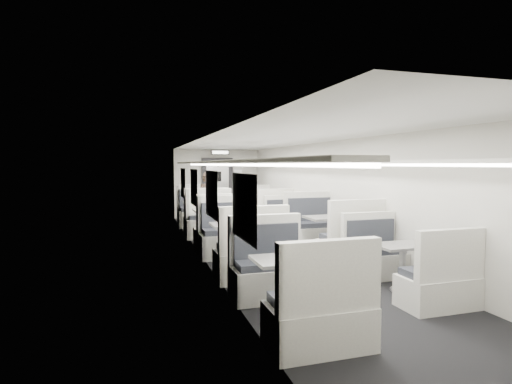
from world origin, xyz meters
TOP-DOWN VIEW (x-y plane):
  - room at (0.00, 0.00)m, footprint 3.24×12.24m
  - booth_left_a at (-1.00, 3.17)m, footprint 1.16×2.36m
  - booth_left_b at (-1.00, 1.31)m, footprint 1.16×2.36m
  - booth_left_c at (-1.00, -0.94)m, footprint 1.14×2.30m
  - booth_left_d at (-1.00, -3.54)m, footprint 1.07×2.17m
  - booth_right_a at (1.00, 3.58)m, footprint 1.10×2.24m
  - booth_right_b at (1.00, 1.24)m, footprint 0.96×1.96m
  - booth_right_c at (1.00, -0.68)m, footprint 1.16×2.35m
  - booth_right_d at (1.00, -2.99)m, footprint 0.99×2.00m
  - passenger at (-0.88, 2.76)m, footprint 0.65×0.46m
  - window_a at (-1.49, 3.40)m, footprint 0.02×1.18m
  - window_b at (-1.49, 1.20)m, footprint 0.02×1.18m
  - window_c at (-1.49, -1.00)m, footprint 0.02×1.18m
  - window_d at (-1.49, -3.20)m, footprint 0.02×1.18m
  - luggage_rack_left at (-1.24, -0.30)m, footprint 0.46×10.40m
  - luggage_rack_right at (1.24, -0.30)m, footprint 0.46×10.40m
  - vestibule_door at (0.00, 5.93)m, footprint 1.10×0.13m
  - exit_sign at (0.00, 5.44)m, footprint 0.62×0.12m
  - wall_notice at (0.75, 5.92)m, footprint 0.32×0.02m

SIDE VIEW (x-z plane):
  - booth_right_b at x=1.00m, z-range -0.17..0.87m
  - booth_right_d at x=1.00m, z-range -0.18..0.89m
  - booth_left_d at x=-1.00m, z-range -0.19..0.97m
  - booth_right_a at x=1.00m, z-range -0.20..1.00m
  - booth_left_c at x=-1.00m, z-range -0.20..1.03m
  - booth_right_c at x=1.00m, z-range -0.21..1.05m
  - booth_left_a at x=-1.00m, z-range -0.21..1.05m
  - booth_left_b at x=-1.00m, z-range -0.21..1.05m
  - passenger at x=-0.88m, z-range 0.00..1.68m
  - vestibule_door at x=0.00m, z-range -0.01..2.09m
  - room at x=0.00m, z-range -0.12..2.52m
  - window_a at x=-1.49m, z-range 0.93..1.77m
  - window_b at x=-1.49m, z-range 0.93..1.77m
  - window_c at x=-1.49m, z-range 0.93..1.77m
  - window_d at x=-1.49m, z-range 0.93..1.77m
  - wall_notice at x=0.75m, z-range 1.30..1.70m
  - luggage_rack_left at x=-1.24m, z-range 1.87..1.96m
  - luggage_rack_right at x=1.24m, z-range 1.87..1.96m
  - exit_sign at x=0.00m, z-range 2.20..2.36m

